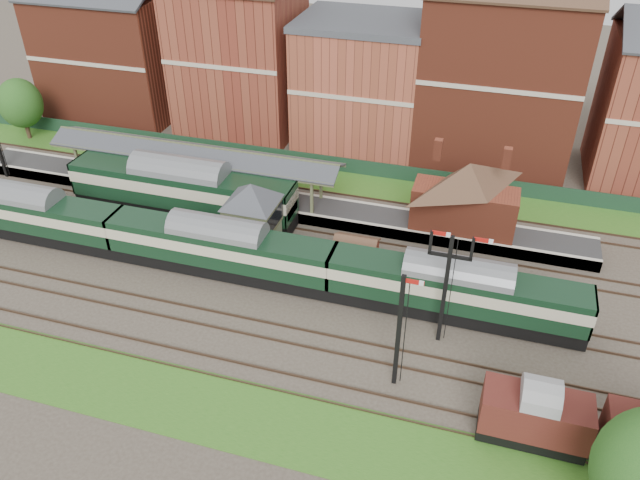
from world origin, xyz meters
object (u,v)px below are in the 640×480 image
(dmu_train, at_px, (219,247))
(platform_railcar, at_px, (182,189))
(signal_box, at_px, (253,217))
(goods_van_a, at_px, (535,416))
(semaphore_bracket, at_px, (447,283))

(dmu_train, relative_size, platform_railcar, 2.63)
(signal_box, distance_m, platform_railcar, 8.32)
(dmu_train, relative_size, goods_van_a, 9.11)
(signal_box, distance_m, dmu_train, 3.63)
(platform_railcar, height_order, goods_van_a, platform_railcar)
(dmu_train, bearing_deg, platform_railcar, 134.08)
(signal_box, relative_size, platform_railcar, 0.31)
(platform_railcar, relative_size, goods_van_a, 3.47)
(dmu_train, distance_m, platform_railcar, 9.05)
(signal_box, height_order, platform_railcar, signal_box)
(semaphore_bracket, height_order, goods_van_a, semaphore_bracket)
(semaphore_bracket, xyz_separation_m, goods_van_a, (5.74, -6.50, -2.70))
(signal_box, xyz_separation_m, platform_railcar, (-7.64, 3.25, -0.60))
(semaphore_bracket, xyz_separation_m, dmu_train, (-16.38, 2.50, -2.34))
(platform_railcar, xyz_separation_m, goods_van_a, (28.42, -15.50, -0.66))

